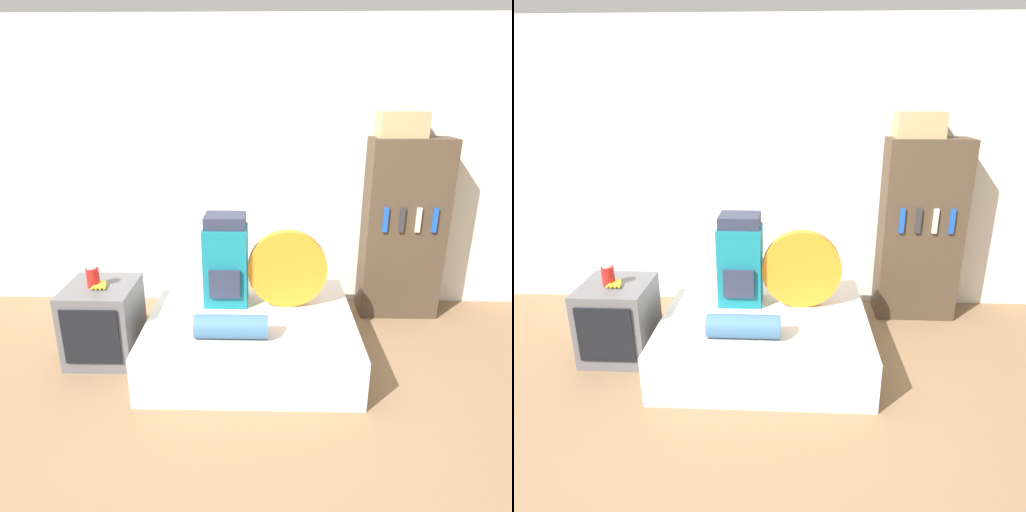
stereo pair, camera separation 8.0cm
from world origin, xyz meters
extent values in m
plane|color=#846647|center=(0.00, 0.00, 0.00)|extent=(16.00, 16.00, 0.00)
cube|color=white|center=(0.00, 1.85, 1.30)|extent=(8.00, 0.05, 2.60)
cube|color=silver|center=(0.23, 0.84, 0.19)|extent=(1.55, 1.47, 0.37)
cube|color=#14707F|center=(0.02, 0.99, 0.69)|extent=(0.34, 0.29, 0.63)
cube|color=#282D42|center=(0.02, 1.00, 1.05)|extent=(0.31, 0.26, 0.10)
cube|color=#282D42|center=(0.02, 0.83, 0.59)|extent=(0.24, 0.03, 0.23)
cylinder|color=orange|center=(0.50, 0.94, 0.68)|extent=(0.62, 0.09, 0.62)
cylinder|color=#3D668E|center=(0.10, 0.41, 0.46)|extent=(0.51, 0.17, 0.17)
cube|color=#5B5B60|center=(-0.92, 0.76, 0.30)|extent=(0.52, 0.54, 0.60)
cube|color=black|center=(-0.92, 0.49, 0.31)|extent=(0.41, 0.02, 0.43)
cylinder|color=red|center=(-0.96, 0.75, 0.67)|extent=(0.09, 0.09, 0.15)
cylinder|color=white|center=(-0.96, 0.75, 0.75)|extent=(0.07, 0.07, 0.02)
ellipsoid|color=yellow|center=(-0.93, 0.74, 0.62)|extent=(0.08, 0.18, 0.03)
ellipsoid|color=yellow|center=(-0.91, 0.74, 0.62)|extent=(0.05, 0.18, 0.03)
ellipsoid|color=yellow|center=(-0.89, 0.74, 0.62)|extent=(0.05, 0.18, 0.03)
ellipsoid|color=yellow|center=(-0.88, 0.74, 0.62)|extent=(0.08, 0.18, 0.03)
cube|color=#473828|center=(1.57, 1.59, 0.81)|extent=(0.70, 0.32, 1.62)
cube|color=#194CB2|center=(1.36, 1.42, 0.95)|extent=(0.04, 0.02, 0.21)
cube|color=#2D2D33|center=(1.50, 1.42, 0.95)|extent=(0.04, 0.02, 0.21)
cube|color=beige|center=(1.64, 1.42, 0.95)|extent=(0.04, 0.02, 0.21)
cube|color=#194CB2|center=(1.77, 1.42, 0.95)|extent=(0.04, 0.02, 0.21)
cube|color=tan|center=(1.47, 1.62, 1.72)|extent=(0.40, 0.25, 0.21)
camera|label=1|loc=(0.34, -2.37, 1.99)|focal=32.00mm
camera|label=2|loc=(0.42, -2.37, 1.99)|focal=32.00mm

